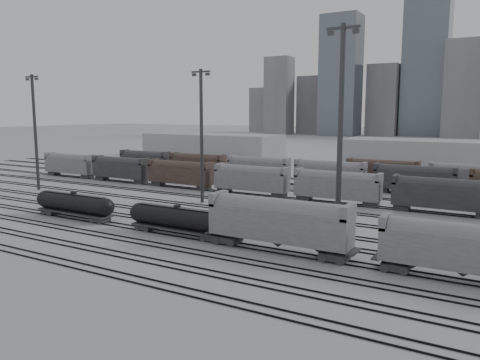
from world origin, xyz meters
The scene contains 15 objects.
ground centered at (0.00, 0.00, 0.00)m, with size 900.00×900.00×0.00m, color #B9B9BE.
tracks centered at (0.00, 17.50, 0.08)m, with size 220.00×71.50×0.16m.
tank_car_a centered at (-22.02, 1.00, 2.22)m, with size 15.54×2.59×3.84m.
tank_car_b centered at (-2.68, 1.00, 2.20)m, with size 15.38×2.56×3.80m.
hopper_car_a centered at (11.64, 1.00, 3.71)m, with size 16.79×3.34×6.00m.
hopper_car_b centered at (30.68, 1.00, 3.36)m, with size 15.22×3.02×5.44m.
light_mast_a centered at (-49.46, 15.20, 12.29)m, with size 3.71×0.59×23.17m.
light_mast_b centered at (-12.62, 20.82, 12.19)m, with size 3.68×0.59×22.98m.
light_mast_c centered at (14.95, 11.81, 14.04)m, with size 4.23×0.68×26.46m.
bg_string_near centered at (8.00, 32.00, 2.80)m, with size 151.00×3.00×5.60m.
bg_string_mid centered at (18.00, 48.00, 2.80)m, with size 151.00×3.00×5.60m.
warehouse_left centered at (-60.00, 95.00, 4.00)m, with size 50.00×18.00×8.00m, color #A9A9AB.
warehouse_mid centered at (10.00, 95.00, 4.00)m, with size 40.00×18.00×8.00m, color #A9A9AB.
skyline centered at (10.84, 280.00, 34.73)m, with size 316.00×22.40×95.00m.
crane_left centered at (-28.74, 305.00, 57.39)m, with size 42.00×1.80×100.00m.
Camera 1 is at (33.83, -45.55, 15.68)m, focal length 35.00 mm.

